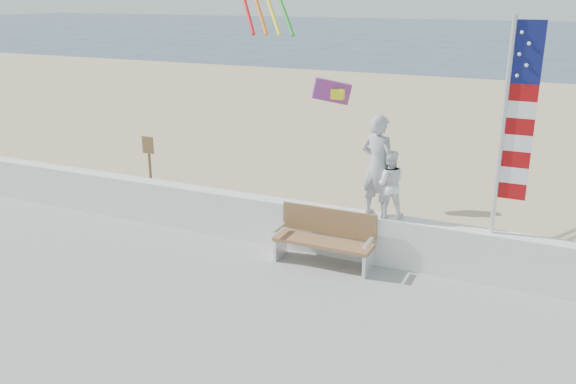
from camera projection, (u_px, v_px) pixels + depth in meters
name	position (u px, v px, depth m)	size (l,w,h in m)	color
ground	(233.00, 297.00, 10.27)	(220.00, 220.00, 0.00)	#2A4055
sand	(383.00, 164.00, 18.04)	(90.00, 40.00, 0.08)	tan
seawall	(283.00, 223.00, 11.80)	(30.00, 0.35, 0.90)	white
adult	(378.00, 166.00, 10.65)	(0.67, 0.44, 1.83)	#A1A1A7
child	(388.00, 184.00, 10.67)	(0.59, 0.46, 1.22)	white
bench	(325.00, 237.00, 10.98)	(1.80, 0.57, 1.00)	#9B6B44
flag	(512.00, 120.00, 9.50)	(0.50, 0.08, 3.50)	silver
parafoil_kite	(333.00, 91.00, 13.91)	(0.91, 0.64, 0.63)	#FC1C2C
sign	(149.00, 160.00, 15.01)	(0.32, 0.07, 1.46)	brown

